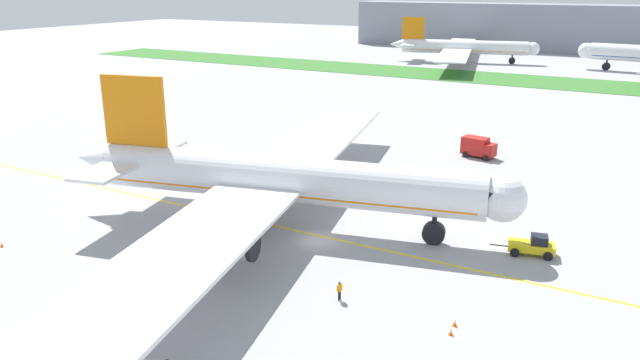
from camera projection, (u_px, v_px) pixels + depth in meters
ground_plane at (317, 241)px, 64.97m from camera, size 600.00×600.00×0.00m
apron_taxi_line at (322, 236)px, 66.01m from camera, size 280.00×0.36×0.01m
grass_median_strip at (539, 82)px, 168.28m from camera, size 320.00×24.00×0.10m
airliner_foreground at (278, 180)px, 67.12m from camera, size 51.22×82.80×16.25m
pushback_tug at (533, 246)px, 61.35m from camera, size 6.37×3.19×2.15m
ground_crew_marshaller_front at (340, 289)px, 52.50m from camera, size 0.34×0.61×1.76m
ground_crew_wingwalker_starboard at (136, 297)px, 51.23m from camera, size 0.41×0.53×1.65m
traffic_cone_near_nose at (1, 244)px, 63.34m from camera, size 0.36×0.36×0.58m
traffic_cone_port_wing at (451, 332)px, 47.52m from camera, size 0.36×0.36×0.58m
traffic_cone_starboard_wing at (455, 323)px, 48.76m from camera, size 0.36×0.36×0.58m
service_truck_baggage_loader at (478, 147)px, 95.37m from camera, size 5.46×3.36×3.14m
parked_airliner_far_left at (462, 47)px, 207.34m from camera, size 49.00×79.81×14.82m
terminal_building at (526, 27)px, 244.93m from camera, size 139.38×20.00×18.00m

